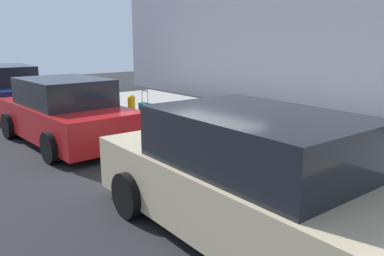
{
  "coord_description": "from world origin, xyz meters",
  "views": [
    {
      "loc": [
        -6.02,
        4.75,
        2.41
      ],
      "look_at": [
        -0.27,
        0.05,
        0.7
      ],
      "focal_mm": 36.06,
      "sensor_mm": 36.0,
      "label": 1
    }
  ],
  "objects_px": {
    "suitcase_maroon_0": "(332,170)",
    "suitcase_olive_1": "(296,161)",
    "parked_car_beige_0": "(256,182)",
    "suitcase_red_5": "(212,137)",
    "suitcase_navy_4": "(232,140)",
    "parked_car_red_1": "(66,113)",
    "suitcase_black_2": "(273,158)",
    "fire_hydrant": "(132,109)",
    "suitcase_teal_10": "(145,117)",
    "suitcase_black_9": "(156,121)",
    "bollard_post": "(113,108)",
    "suitcase_silver_6": "(196,135)",
    "suitcase_olive_8": "(169,123)",
    "suitcase_maroon_7": "(185,127)",
    "parked_car_navy_2": "(5,90)",
    "suitcase_teal_3": "(250,144)"
  },
  "relations": [
    {
      "from": "suitcase_red_5",
      "to": "parked_car_red_1",
      "type": "height_order",
      "value": "parked_car_red_1"
    },
    {
      "from": "suitcase_navy_4",
      "to": "parked_car_red_1",
      "type": "bearing_deg",
      "value": 26.83
    },
    {
      "from": "suitcase_maroon_7",
      "to": "parked_car_red_1",
      "type": "xyz_separation_m",
      "value": [
        2.09,
        1.94,
        0.25
      ]
    },
    {
      "from": "suitcase_olive_8",
      "to": "suitcase_black_9",
      "type": "relative_size",
      "value": 1.06
    },
    {
      "from": "suitcase_maroon_7",
      "to": "parked_car_beige_0",
      "type": "relative_size",
      "value": 0.19
    },
    {
      "from": "parked_car_navy_2",
      "to": "suitcase_black_9",
      "type": "bearing_deg",
      "value": -164.34
    },
    {
      "from": "parked_car_beige_0",
      "to": "suitcase_red_5",
      "type": "bearing_deg",
      "value": -33.15
    },
    {
      "from": "suitcase_navy_4",
      "to": "parked_car_beige_0",
      "type": "bearing_deg",
      "value": 140.57
    },
    {
      "from": "suitcase_teal_3",
      "to": "suitcase_navy_4",
      "type": "bearing_deg",
      "value": -6.56
    },
    {
      "from": "suitcase_teal_3",
      "to": "suitcase_red_5",
      "type": "xyz_separation_m",
      "value": [
        1.06,
        -0.03,
        -0.08
      ]
    },
    {
      "from": "suitcase_black_9",
      "to": "bollard_post",
      "type": "bearing_deg",
      "value": 2.5
    },
    {
      "from": "suitcase_maroon_0",
      "to": "suitcase_black_9",
      "type": "bearing_deg",
      "value": 1.62
    },
    {
      "from": "suitcase_teal_10",
      "to": "fire_hydrant",
      "type": "xyz_separation_m",
      "value": [
        0.77,
        -0.06,
        0.08
      ]
    },
    {
      "from": "suitcase_olive_8",
      "to": "suitcase_maroon_7",
      "type": "bearing_deg",
      "value": -171.47
    },
    {
      "from": "suitcase_olive_8",
      "to": "suitcase_maroon_0",
      "type": "bearing_deg",
      "value": -178.94
    },
    {
      "from": "suitcase_olive_1",
      "to": "parked_car_red_1",
      "type": "height_order",
      "value": "parked_car_red_1"
    },
    {
      "from": "suitcase_olive_1",
      "to": "suitcase_teal_3",
      "type": "distance_m",
      "value": 1.02
    },
    {
      "from": "suitcase_black_2",
      "to": "parked_car_navy_2",
      "type": "height_order",
      "value": "parked_car_navy_2"
    },
    {
      "from": "suitcase_black_2",
      "to": "suitcase_olive_8",
      "type": "xyz_separation_m",
      "value": [
        3.13,
        -0.03,
        0.09
      ]
    },
    {
      "from": "suitcase_silver_6",
      "to": "suitcase_olive_8",
      "type": "distance_m",
      "value": 1.03
    },
    {
      "from": "suitcase_maroon_7",
      "to": "suitcase_black_9",
      "type": "distance_m",
      "value": 1.01
    },
    {
      "from": "suitcase_maroon_0",
      "to": "suitcase_navy_4",
      "type": "bearing_deg",
      "value": 2.35
    },
    {
      "from": "suitcase_black_2",
      "to": "suitcase_navy_4",
      "type": "distance_m",
      "value": 1.05
    },
    {
      "from": "suitcase_olive_8",
      "to": "bollard_post",
      "type": "xyz_separation_m",
      "value": [
        2.5,
        0.14,
        0.03
      ]
    },
    {
      "from": "fire_hydrant",
      "to": "parked_car_navy_2",
      "type": "relative_size",
      "value": 0.18
    },
    {
      "from": "suitcase_olive_1",
      "to": "suitcase_silver_6",
      "type": "height_order",
      "value": "suitcase_olive_1"
    },
    {
      "from": "suitcase_olive_8",
      "to": "parked_car_red_1",
      "type": "xyz_separation_m",
      "value": [
        1.58,
        1.86,
        0.23
      ]
    },
    {
      "from": "suitcase_red_5",
      "to": "suitcase_navy_4",
      "type": "bearing_deg",
      "value": -176.18
    },
    {
      "from": "suitcase_silver_6",
      "to": "fire_hydrant",
      "type": "xyz_separation_m",
      "value": [
        2.75,
        -0.05,
        0.17
      ]
    },
    {
      "from": "suitcase_maroon_0",
      "to": "suitcase_olive_1",
      "type": "height_order",
      "value": "suitcase_olive_1"
    },
    {
      "from": "suitcase_teal_10",
      "to": "bollard_post",
      "type": "xyz_separation_m",
      "value": [
        1.55,
        0.09,
        0.03
      ]
    },
    {
      "from": "fire_hydrant",
      "to": "parked_car_beige_0",
      "type": "distance_m",
      "value": 6.35
    },
    {
      "from": "suitcase_olive_1",
      "to": "fire_hydrant",
      "type": "distance_m",
      "value": 5.36
    },
    {
      "from": "suitcase_teal_3",
      "to": "suitcase_teal_10",
      "type": "xyz_separation_m",
      "value": [
        3.57,
        -0.02,
        -0.04
      ]
    },
    {
      "from": "suitcase_maroon_0",
      "to": "suitcase_red_5",
      "type": "height_order",
      "value": "suitcase_red_5"
    },
    {
      "from": "suitcase_olive_8",
      "to": "bollard_post",
      "type": "distance_m",
      "value": 2.51
    },
    {
      "from": "suitcase_black_2",
      "to": "suitcase_maroon_7",
      "type": "distance_m",
      "value": 2.62
    },
    {
      "from": "suitcase_maroon_0",
      "to": "suitcase_silver_6",
      "type": "distance_m",
      "value": 3.17
    },
    {
      "from": "suitcase_olive_1",
      "to": "suitcase_teal_3",
      "type": "relative_size",
      "value": 0.88
    },
    {
      "from": "bollard_post",
      "to": "suitcase_silver_6",
      "type": "bearing_deg",
      "value": -178.3
    },
    {
      "from": "suitcase_navy_4",
      "to": "suitcase_olive_8",
      "type": "xyz_separation_m",
      "value": [
        2.09,
        -0.01,
        0.0
      ]
    },
    {
      "from": "parked_car_beige_0",
      "to": "parked_car_red_1",
      "type": "bearing_deg",
      "value": -0.0
    },
    {
      "from": "suitcase_black_9",
      "to": "fire_hydrant",
      "type": "bearing_deg",
      "value": -2.88
    },
    {
      "from": "suitcase_olive_1",
      "to": "suitcase_red_5",
      "type": "distance_m",
      "value": 2.08
    },
    {
      "from": "suitcase_silver_6",
      "to": "fire_hydrant",
      "type": "height_order",
      "value": "fire_hydrant"
    },
    {
      "from": "parked_car_red_1",
      "to": "parked_car_navy_2",
      "type": "distance_m",
      "value": 5.36
    },
    {
      "from": "suitcase_black_9",
      "to": "bollard_post",
      "type": "xyz_separation_m",
      "value": [
        2.01,
        0.09,
        0.05
      ]
    },
    {
      "from": "suitcase_olive_8",
      "to": "parked_car_beige_0",
      "type": "height_order",
      "value": "parked_car_beige_0"
    },
    {
      "from": "suitcase_teal_10",
      "to": "parked_car_red_1",
      "type": "relative_size",
      "value": 0.24
    },
    {
      "from": "suitcase_black_2",
      "to": "parked_car_red_1",
      "type": "bearing_deg",
      "value": 21.23
    }
  ]
}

